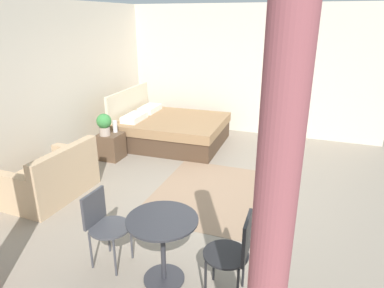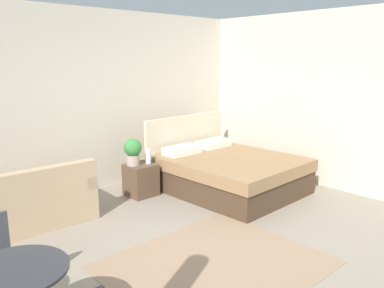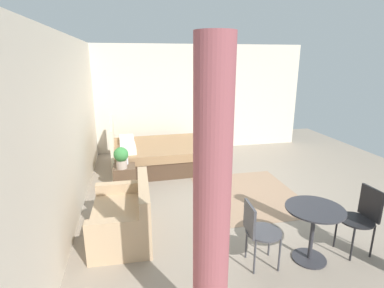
% 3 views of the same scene
% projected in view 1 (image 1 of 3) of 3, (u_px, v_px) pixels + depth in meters
% --- Properties ---
extents(ground_plane, '(9.15, 8.61, 0.02)m').
position_uv_depth(ground_plane, '(206.00, 190.00, 5.31)').
color(ground_plane, gray).
extents(wall_back, '(9.15, 0.12, 2.76)m').
position_uv_depth(wall_back, '(47.00, 88.00, 5.74)').
color(wall_back, beige).
rests_on(wall_back, ground).
extents(wall_right, '(0.12, 5.61, 2.76)m').
position_uv_depth(wall_right, '(251.00, 71.00, 7.54)').
color(wall_right, beige).
rests_on(wall_right, ground).
extents(area_rug, '(2.06, 1.75, 0.01)m').
position_uv_depth(area_rug, '(215.00, 193.00, 5.18)').
color(area_rug, '#93755B').
rests_on(area_rug, ground).
extents(bed, '(1.78, 2.10, 1.08)m').
position_uv_depth(bed, '(171.00, 130.00, 7.16)').
color(bed, '#473323').
rests_on(bed, ground).
extents(couch, '(1.29, 0.82, 0.78)m').
position_uv_depth(couch, '(53.00, 179.00, 5.02)').
color(couch, tan).
rests_on(couch, ground).
extents(nightstand, '(0.41, 0.41, 0.48)m').
position_uv_depth(nightstand, '(111.00, 146.00, 6.39)').
color(nightstand, brown).
rests_on(nightstand, ground).
extents(potted_plant, '(0.27, 0.27, 0.40)m').
position_uv_depth(potted_plant, '(104.00, 123.00, 6.15)').
color(potted_plant, tan).
rests_on(potted_plant, nightstand).
extents(vase, '(0.08, 0.08, 0.22)m').
position_uv_depth(vase, '(115.00, 126.00, 6.36)').
color(vase, silver).
rests_on(vase, nightstand).
extents(balcony_table, '(0.69, 0.69, 0.71)m').
position_uv_depth(balcony_table, '(163.00, 238.00, 3.32)').
color(balcony_table, '#2D2D33').
rests_on(balcony_table, ground).
extents(cafe_chair_near_window, '(0.45, 0.45, 0.81)m').
position_uv_depth(cafe_chair_near_window, '(103.00, 221.00, 3.58)').
color(cafe_chair_near_window, '#3F3F44').
rests_on(cafe_chair_near_window, ground).
extents(cafe_chair_near_couch, '(0.44, 0.44, 0.87)m').
position_uv_depth(cafe_chair_near_couch, '(235.00, 249.00, 3.10)').
color(cafe_chair_near_couch, black).
rests_on(cafe_chair_near_couch, ground).
extents(curtain_left, '(0.23, 0.23, 2.59)m').
position_uv_depth(curtain_left, '(271.00, 242.00, 1.96)').
color(curtain_left, '#994C51').
rests_on(curtain_left, ground).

